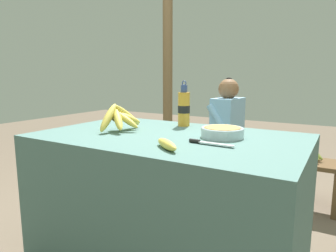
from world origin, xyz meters
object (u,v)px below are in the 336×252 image
(serving_bowl, at_px, (222,132))
(water_bottle, at_px, (184,108))
(seated_vendor, at_px, (223,128))
(banana_bunch_ripe, at_px, (120,118))
(banana_bunch_green, at_px, (308,153))
(wooden_bench, at_px, (250,160))
(support_post_near, at_px, (168,69))
(loose_banana_front, at_px, (167,144))
(knife, at_px, (205,142))

(serving_bowl, bearing_deg, water_bottle, 147.02)
(water_bottle, bearing_deg, serving_bowl, -32.98)
(seated_vendor, bearing_deg, serving_bowl, 114.70)
(banana_bunch_ripe, relative_size, banana_bunch_green, 1.12)
(banana_bunch_green, bearing_deg, wooden_bench, 179.26)
(support_post_near, bearing_deg, wooden_bench, -15.17)
(water_bottle, bearing_deg, loose_banana_front, -69.09)
(support_post_near, bearing_deg, loose_banana_front, -59.37)
(banana_bunch_ripe, bearing_deg, support_post_near, 110.78)
(water_bottle, bearing_deg, wooden_bench, 77.31)
(banana_bunch_green, distance_m, support_post_near, 1.69)
(water_bottle, distance_m, support_post_near, 1.48)
(banana_bunch_ripe, distance_m, support_post_near, 1.69)
(water_bottle, relative_size, support_post_near, 0.13)
(serving_bowl, distance_m, water_bottle, 0.43)
(water_bottle, distance_m, wooden_bench, 1.08)
(support_post_near, bearing_deg, water_bottle, -55.05)
(loose_banana_front, distance_m, support_post_near, 2.12)
(serving_bowl, bearing_deg, support_post_near, 129.86)
(banana_bunch_ripe, xyz_separation_m, serving_bowl, (0.60, 0.13, -0.05))
(serving_bowl, distance_m, wooden_bench, 1.24)
(banana_bunch_ripe, distance_m, loose_banana_front, 0.54)
(wooden_bench, relative_size, support_post_near, 0.69)
(banana_bunch_ripe, bearing_deg, water_bottle, 55.45)
(water_bottle, bearing_deg, knife, -51.66)
(wooden_bench, distance_m, banana_bunch_green, 0.50)
(banana_bunch_ripe, bearing_deg, seated_vendor, 81.08)
(water_bottle, height_order, support_post_near, support_post_near)
(banana_bunch_green, bearing_deg, serving_bowl, -106.17)
(banana_bunch_green, bearing_deg, support_post_near, 169.26)
(banana_bunch_green, bearing_deg, seated_vendor, -178.27)
(knife, distance_m, wooden_bench, 1.42)
(serving_bowl, height_order, banana_bunch_green, serving_bowl)
(knife, distance_m, seated_vendor, 1.38)
(wooden_bench, xyz_separation_m, banana_bunch_green, (0.48, -0.01, 0.13))
(wooden_bench, xyz_separation_m, seated_vendor, (-0.26, -0.03, 0.28))
(seated_vendor, relative_size, banana_bunch_green, 3.50)
(water_bottle, distance_m, banana_bunch_green, 1.21)
(wooden_bench, relative_size, banana_bunch_green, 5.24)
(water_bottle, height_order, wooden_bench, water_bottle)
(loose_banana_front, bearing_deg, knife, 57.60)
(banana_bunch_ripe, relative_size, serving_bowl, 1.52)
(water_bottle, xyz_separation_m, knife, (0.34, -0.43, -0.11))
(wooden_bench, bearing_deg, knife, -84.20)
(banana_bunch_ripe, bearing_deg, banana_bunch_green, 53.62)
(knife, height_order, banana_bunch_green, knife)
(banana_bunch_ripe, height_order, serving_bowl, banana_bunch_ripe)
(serving_bowl, height_order, knife, serving_bowl)
(support_post_near, bearing_deg, seated_vendor, -21.61)
(serving_bowl, bearing_deg, loose_banana_front, -108.23)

